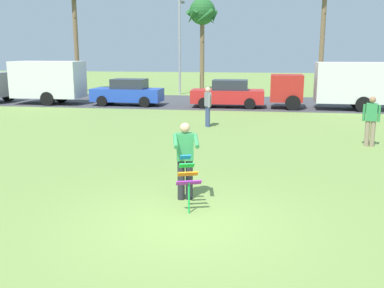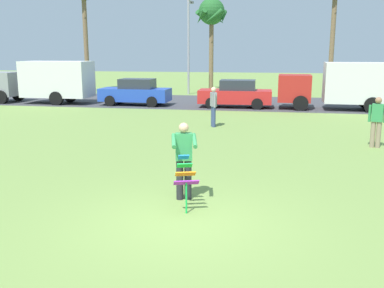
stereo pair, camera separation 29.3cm
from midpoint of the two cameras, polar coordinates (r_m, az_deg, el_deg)
ground_plane at (r=8.62m, az=-0.38°, el=-10.13°), size 120.00×120.00×0.00m
road_strip at (r=28.24m, az=7.29°, el=5.34°), size 120.00×8.00×0.01m
person_kite_flyer at (r=9.60m, az=-0.19°, el=-1.84°), size 0.65×0.73×1.73m
kite_held at (r=8.98m, az=0.08°, el=-4.13°), size 0.54×0.71×1.12m
parked_truck_grey_van at (r=29.20m, az=-18.27°, el=7.82°), size 6.72×2.16×2.62m
parked_car_blue at (r=26.95m, az=-7.03°, el=6.67°), size 4.23×1.90×1.60m
parked_car_red at (r=25.80m, az=6.01°, el=6.46°), size 4.24×1.90×1.60m
parked_truck_red_cab at (r=26.03m, az=19.89°, el=7.27°), size 6.75×2.23×2.62m
palm_tree_right_near at (r=36.84m, az=2.80°, el=16.39°), size 2.58×2.71×7.39m
streetlight_pole at (r=33.70m, az=-0.16°, el=13.30°), size 0.24×1.65×7.00m
person_walker_near at (r=19.05m, az=3.24°, el=5.03°), size 0.34×0.54×1.73m
person_walker_far at (r=16.19m, az=23.38°, el=2.81°), size 0.55×0.31×1.73m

